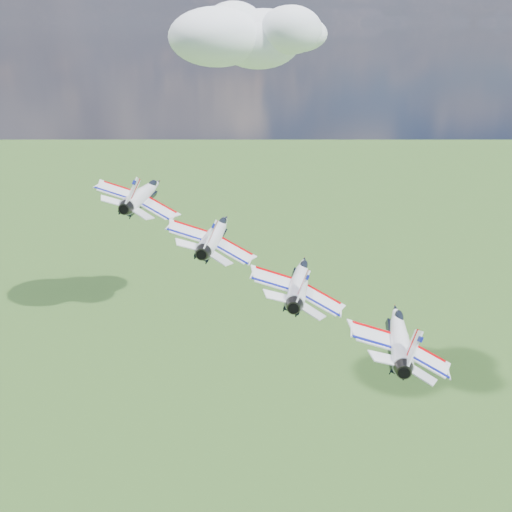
{
  "coord_description": "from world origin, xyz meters",
  "views": [
    {
      "loc": [
        10.7,
        -77.32,
        171.19
      ],
      "look_at": [
        12.2,
        -7.67,
        145.83
      ],
      "focal_mm": 45.0,
      "sensor_mm": 36.0,
      "label": 1
    }
  ],
  "objects_px": {
    "jet_1": "(216,234)",
    "jet_3": "(399,335)",
    "jet_2": "(300,280)",
    "jet_0": "(143,194)"
  },
  "relations": [
    {
      "from": "jet_2",
      "to": "jet_3",
      "type": "bearing_deg",
      "value": -28.73
    },
    {
      "from": "jet_0",
      "to": "jet_2",
      "type": "relative_size",
      "value": 1.0
    },
    {
      "from": "jet_0",
      "to": "jet_1",
      "type": "bearing_deg",
      "value": -28.73
    },
    {
      "from": "jet_2",
      "to": "jet_1",
      "type": "bearing_deg",
      "value": 151.27
    },
    {
      "from": "jet_1",
      "to": "jet_3",
      "type": "bearing_deg",
      "value": -28.73
    },
    {
      "from": "jet_1",
      "to": "jet_3",
      "type": "distance_m",
      "value": 25.15
    },
    {
      "from": "jet_1",
      "to": "jet_2",
      "type": "relative_size",
      "value": 1.0
    },
    {
      "from": "jet_0",
      "to": "jet_2",
      "type": "height_order",
      "value": "jet_0"
    },
    {
      "from": "jet_2",
      "to": "jet_3",
      "type": "height_order",
      "value": "jet_2"
    },
    {
      "from": "jet_1",
      "to": "jet_2",
      "type": "bearing_deg",
      "value": -28.73
    }
  ]
}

